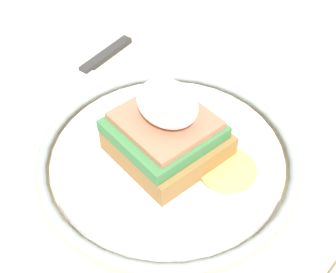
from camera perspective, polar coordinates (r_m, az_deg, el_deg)
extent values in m
cube|color=#C6B28E|center=(0.48, 1.76, -1.12)|extent=(0.96, 0.74, 0.03)
cylinder|color=#C6B28E|center=(1.11, -1.16, 5.57)|extent=(0.06, 0.06, 0.71)
cylinder|color=silver|center=(0.44, 0.00, -2.72)|extent=(0.22, 0.22, 0.01)
torus|color=gray|center=(0.44, 0.00, -2.29)|extent=(0.24, 0.24, 0.01)
cube|color=olive|center=(0.42, 0.00, -0.84)|extent=(0.09, 0.09, 0.02)
cube|color=#38703D|center=(0.41, -0.54, 0.89)|extent=(0.08, 0.08, 0.01)
cube|color=#AD664C|center=(0.41, -0.35, 2.01)|extent=(0.08, 0.07, 0.01)
ellipsoid|color=white|center=(0.39, -0.10, 4.08)|extent=(0.06, 0.05, 0.03)
cylinder|color=#E5C656|center=(0.42, 7.28, -3.96)|extent=(0.05, 0.05, 0.00)
cube|color=#2D2D2D|center=(0.57, -7.54, 9.88)|extent=(0.03, 0.08, 0.01)
cube|color=silver|center=(0.52, -14.03, 4.80)|extent=(0.04, 0.12, 0.00)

